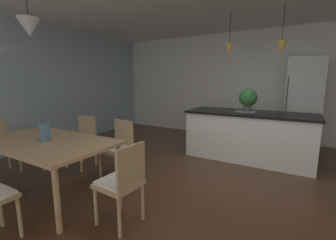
{
  "coord_description": "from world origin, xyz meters",
  "views": [
    {
      "loc": [
        0.83,
        -2.8,
        1.48
      ],
      "look_at": [
        -0.8,
        -0.03,
        0.91
      ],
      "focal_mm": 23.93,
      "sensor_mm": 36.0,
      "label": 1
    }
  ],
  "objects_px": {
    "chair_far_right": "(118,147)",
    "vase_on_dining_table": "(44,132)",
    "chair_kitchen_end": "(122,181)",
    "refrigerator": "(303,104)",
    "kitchen_island": "(248,135)",
    "dining_table": "(46,145)",
    "chair_far_left": "(82,140)",
    "potted_plant_on_island": "(248,98)"
  },
  "relations": [
    {
      "from": "chair_far_right",
      "to": "vase_on_dining_table",
      "type": "bearing_deg",
      "value": -113.17
    },
    {
      "from": "chair_kitchen_end",
      "to": "refrigerator",
      "type": "relative_size",
      "value": 0.44
    },
    {
      "from": "chair_kitchen_end",
      "to": "kitchen_island",
      "type": "xyz_separation_m",
      "value": [
        0.7,
        2.73,
        -0.01
      ]
    },
    {
      "from": "chair_kitchen_end",
      "to": "dining_table",
      "type": "bearing_deg",
      "value": 179.87
    },
    {
      "from": "dining_table",
      "to": "chair_far_right",
      "type": "xyz_separation_m",
      "value": [
        0.41,
        0.88,
        -0.19
      ]
    },
    {
      "from": "dining_table",
      "to": "vase_on_dining_table",
      "type": "relative_size",
      "value": 7.78
    },
    {
      "from": "vase_on_dining_table",
      "to": "chair_far_left",
      "type": "bearing_deg",
      "value": 116.2
    },
    {
      "from": "chair_far_right",
      "to": "chair_kitchen_end",
      "type": "xyz_separation_m",
      "value": [
        0.87,
        -0.88,
        0.0
      ]
    },
    {
      "from": "kitchen_island",
      "to": "vase_on_dining_table",
      "type": "height_order",
      "value": "vase_on_dining_table"
    },
    {
      "from": "potted_plant_on_island",
      "to": "vase_on_dining_table",
      "type": "bearing_deg",
      "value": -124.86
    },
    {
      "from": "dining_table",
      "to": "chair_far_left",
      "type": "distance_m",
      "value": 0.99
    },
    {
      "from": "refrigerator",
      "to": "potted_plant_on_island",
      "type": "bearing_deg",
      "value": -123.9
    },
    {
      "from": "dining_table",
      "to": "chair_far_left",
      "type": "relative_size",
      "value": 2.1
    },
    {
      "from": "chair_far_right",
      "to": "refrigerator",
      "type": "bearing_deg",
      "value": 52.68
    },
    {
      "from": "chair_far_left",
      "to": "dining_table",
      "type": "bearing_deg",
      "value": -64.74
    },
    {
      "from": "kitchen_island",
      "to": "potted_plant_on_island",
      "type": "distance_m",
      "value": 0.69
    },
    {
      "from": "chair_kitchen_end",
      "to": "chair_far_right",
      "type": "bearing_deg",
      "value": 134.55
    },
    {
      "from": "dining_table",
      "to": "chair_kitchen_end",
      "type": "xyz_separation_m",
      "value": [
        1.28,
        -0.0,
        -0.19
      ]
    },
    {
      "from": "dining_table",
      "to": "chair_far_right",
      "type": "bearing_deg",
      "value": 64.83
    },
    {
      "from": "refrigerator",
      "to": "vase_on_dining_table",
      "type": "bearing_deg",
      "value": -124.55
    },
    {
      "from": "chair_far_left",
      "to": "potted_plant_on_island",
      "type": "bearing_deg",
      "value": 38.08
    },
    {
      "from": "refrigerator",
      "to": "chair_kitchen_end",
      "type": "bearing_deg",
      "value": -110.95
    },
    {
      "from": "chair_far_left",
      "to": "chair_far_right",
      "type": "xyz_separation_m",
      "value": [
        0.83,
        0.0,
        0.0
      ]
    },
    {
      "from": "kitchen_island",
      "to": "refrigerator",
      "type": "distance_m",
      "value": 1.67
    },
    {
      "from": "chair_far_right",
      "to": "vase_on_dining_table",
      "type": "relative_size",
      "value": 3.71
    },
    {
      "from": "chair_far_right",
      "to": "chair_kitchen_end",
      "type": "distance_m",
      "value": 1.24
    },
    {
      "from": "kitchen_island",
      "to": "dining_table",
      "type": "bearing_deg",
      "value": -126.08
    },
    {
      "from": "chair_far_left",
      "to": "chair_far_right",
      "type": "relative_size",
      "value": 1.0
    },
    {
      "from": "vase_on_dining_table",
      "to": "chair_far_right",
      "type": "bearing_deg",
      "value": 66.83
    },
    {
      "from": "dining_table",
      "to": "kitchen_island",
      "type": "relative_size",
      "value": 0.81
    },
    {
      "from": "vase_on_dining_table",
      "to": "chair_kitchen_end",
      "type": "bearing_deg",
      "value": 0.82
    },
    {
      "from": "chair_far_right",
      "to": "chair_kitchen_end",
      "type": "relative_size",
      "value": 1.0
    },
    {
      "from": "chair_far_left",
      "to": "refrigerator",
      "type": "xyz_separation_m",
      "value": [
        3.25,
        3.18,
        0.5
      ]
    },
    {
      "from": "dining_table",
      "to": "vase_on_dining_table",
      "type": "bearing_deg",
      "value": -36.56
    },
    {
      "from": "dining_table",
      "to": "vase_on_dining_table",
      "type": "distance_m",
      "value": 0.18
    },
    {
      "from": "dining_table",
      "to": "chair_far_left",
      "type": "xyz_separation_m",
      "value": [
        -0.41,
        0.88,
        -0.19
      ]
    },
    {
      "from": "chair_far_right",
      "to": "dining_table",
      "type": "bearing_deg",
      "value": -115.17
    },
    {
      "from": "potted_plant_on_island",
      "to": "vase_on_dining_table",
      "type": "relative_size",
      "value": 1.84
    },
    {
      "from": "chair_far_left",
      "to": "potted_plant_on_island",
      "type": "relative_size",
      "value": 2.02
    },
    {
      "from": "dining_table",
      "to": "refrigerator",
      "type": "relative_size",
      "value": 0.93
    },
    {
      "from": "chair_kitchen_end",
      "to": "potted_plant_on_island",
      "type": "distance_m",
      "value": 2.89
    },
    {
      "from": "chair_far_right",
      "to": "potted_plant_on_island",
      "type": "height_order",
      "value": "potted_plant_on_island"
    }
  ]
}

